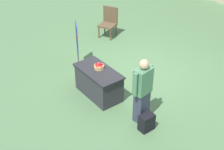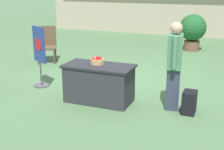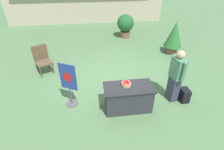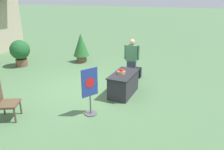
{
  "view_description": "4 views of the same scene",
  "coord_description": "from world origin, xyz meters",
  "px_view_note": "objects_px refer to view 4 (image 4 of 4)",
  "views": [
    {
      "loc": [
        5.86,
        -5.3,
        4.97
      ],
      "look_at": [
        0.69,
        -1.39,
        0.83
      ],
      "focal_mm": 50.0,
      "sensor_mm": 36.0,
      "label": 1
    },
    {
      "loc": [
        2.68,
        -6.88,
        2.35
      ],
      "look_at": [
        0.4,
        -1.23,
        0.51
      ],
      "focal_mm": 50.0,
      "sensor_mm": 36.0,
      "label": 2
    },
    {
      "loc": [
        -0.74,
        -5.21,
        3.66
      ],
      "look_at": [
        -0.14,
        -0.64,
        0.64
      ],
      "focal_mm": 28.0,
      "sensor_mm": 36.0,
      "label": 3
    },
    {
      "loc": [
        -6.27,
        -3.9,
        3.23
      ],
      "look_at": [
        0.55,
        -0.89,
        0.51
      ],
      "focal_mm": 35.0,
      "sensor_mm": 36.0,
      "label": 4
    }
  ],
  "objects_px": {
    "person_visitor": "(132,60)",
    "potted_plant_far_right": "(20,51)",
    "apple_basket": "(121,72)",
    "poster_board": "(90,91)",
    "display_table": "(124,84)",
    "backpack": "(137,72)",
    "potted_plant_far_left": "(81,46)",
    "patio_chair": "(3,100)"
  },
  "relations": [
    {
      "from": "backpack",
      "to": "patio_chair",
      "type": "height_order",
      "value": "patio_chair"
    },
    {
      "from": "display_table",
      "to": "potted_plant_far_left",
      "type": "relative_size",
      "value": 0.95
    },
    {
      "from": "poster_board",
      "to": "display_table",
      "type": "bearing_deg",
      "value": 104.95
    },
    {
      "from": "backpack",
      "to": "apple_basket",
      "type": "bearing_deg",
      "value": -179.51
    },
    {
      "from": "display_table",
      "to": "patio_chair",
      "type": "xyz_separation_m",
      "value": [
        -2.82,
        2.43,
        0.19
      ]
    },
    {
      "from": "person_visitor",
      "to": "poster_board",
      "type": "relative_size",
      "value": 1.19
    },
    {
      "from": "poster_board",
      "to": "potted_plant_far_right",
      "type": "height_order",
      "value": "poster_board"
    },
    {
      "from": "apple_basket",
      "to": "patio_chair",
      "type": "height_order",
      "value": "patio_chair"
    },
    {
      "from": "apple_basket",
      "to": "potted_plant_far_right",
      "type": "height_order",
      "value": "potted_plant_far_right"
    },
    {
      "from": "patio_chair",
      "to": "potted_plant_far_left",
      "type": "bearing_deg",
      "value": 72.14
    },
    {
      "from": "display_table",
      "to": "poster_board",
      "type": "xyz_separation_m",
      "value": [
        -1.65,
        0.38,
        0.35
      ]
    },
    {
      "from": "display_table",
      "to": "potted_plant_far_right",
      "type": "relative_size",
      "value": 1.1
    },
    {
      "from": "patio_chair",
      "to": "display_table",
      "type": "bearing_deg",
      "value": 21.76
    },
    {
      "from": "poster_board",
      "to": "person_visitor",
      "type": "bearing_deg",
      "value": 114.92
    },
    {
      "from": "patio_chair",
      "to": "poster_board",
      "type": "bearing_deg",
      "value": 2.24
    },
    {
      "from": "apple_basket",
      "to": "poster_board",
      "type": "relative_size",
      "value": 0.19
    },
    {
      "from": "apple_basket",
      "to": "patio_chair",
      "type": "xyz_separation_m",
      "value": [
        -2.76,
        2.36,
        -0.26
      ]
    },
    {
      "from": "apple_basket",
      "to": "backpack",
      "type": "distance_m",
      "value": 1.95
    },
    {
      "from": "potted_plant_far_right",
      "to": "display_table",
      "type": "bearing_deg",
      "value": -100.25
    },
    {
      "from": "backpack",
      "to": "potted_plant_far_left",
      "type": "xyz_separation_m",
      "value": [
        1.03,
        3.3,
        0.61
      ]
    },
    {
      "from": "display_table",
      "to": "potted_plant_far_right",
      "type": "xyz_separation_m",
      "value": [
        1.02,
        5.66,
        0.35
      ]
    },
    {
      "from": "apple_basket",
      "to": "person_visitor",
      "type": "height_order",
      "value": "person_visitor"
    },
    {
      "from": "display_table",
      "to": "apple_basket",
      "type": "bearing_deg",
      "value": 131.19
    },
    {
      "from": "person_visitor",
      "to": "patio_chair",
      "type": "bearing_deg",
      "value": -35.97
    },
    {
      "from": "person_visitor",
      "to": "potted_plant_far_right",
      "type": "height_order",
      "value": "person_visitor"
    },
    {
      "from": "apple_basket",
      "to": "potted_plant_far_left",
      "type": "height_order",
      "value": "potted_plant_far_left"
    },
    {
      "from": "backpack",
      "to": "potted_plant_far_left",
      "type": "distance_m",
      "value": 3.51
    },
    {
      "from": "display_table",
      "to": "patio_chair",
      "type": "distance_m",
      "value": 3.72
    },
    {
      "from": "person_visitor",
      "to": "backpack",
      "type": "relative_size",
      "value": 3.95
    },
    {
      "from": "display_table",
      "to": "patio_chair",
      "type": "relative_size",
      "value": 1.31
    },
    {
      "from": "apple_basket",
      "to": "person_visitor",
      "type": "relative_size",
      "value": 0.16
    },
    {
      "from": "apple_basket",
      "to": "poster_board",
      "type": "distance_m",
      "value": 1.62
    },
    {
      "from": "potted_plant_far_left",
      "to": "potted_plant_far_right",
      "type": "bearing_deg",
      "value": 128.07
    },
    {
      "from": "potted_plant_far_right",
      "to": "apple_basket",
      "type": "bearing_deg",
      "value": -100.96
    },
    {
      "from": "poster_board",
      "to": "patio_chair",
      "type": "xyz_separation_m",
      "value": [
        -1.17,
        2.05,
        -0.16
      ]
    },
    {
      "from": "person_visitor",
      "to": "display_table",
      "type": "bearing_deg",
      "value": -0.0
    },
    {
      "from": "apple_basket",
      "to": "backpack",
      "type": "bearing_deg",
      "value": 0.49
    },
    {
      "from": "poster_board",
      "to": "potted_plant_far_right",
      "type": "relative_size",
      "value": 1.1
    },
    {
      "from": "backpack",
      "to": "potted_plant_far_right",
      "type": "distance_m",
      "value": 5.66
    },
    {
      "from": "patio_chair",
      "to": "potted_plant_far_left",
      "type": "height_order",
      "value": "potted_plant_far_left"
    },
    {
      "from": "apple_basket",
      "to": "poster_board",
      "type": "bearing_deg",
      "value": 168.9
    },
    {
      "from": "poster_board",
      "to": "potted_plant_far_left",
      "type": "bearing_deg",
      "value": 151.87
    }
  ]
}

